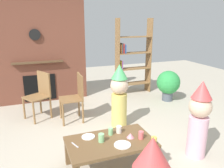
% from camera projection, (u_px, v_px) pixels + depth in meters
% --- Properties ---
extents(ground_plane, '(12.00, 12.00, 0.00)m').
position_uv_depth(ground_plane, '(112.00, 150.00, 3.34)').
color(ground_plane, '#BCB29E').
extents(brick_fireplace_feature, '(2.20, 0.28, 2.40)m').
position_uv_depth(brick_fireplace_feature, '(37.00, 51.00, 5.06)').
color(brick_fireplace_feature, brown).
rests_on(brick_fireplace_feature, ground_plane).
extents(bookshelf, '(0.90, 0.28, 1.90)m').
position_uv_depth(bookshelf, '(131.00, 60.00, 5.73)').
color(bookshelf, olive).
rests_on(bookshelf, ground_plane).
extents(coffee_table, '(1.09, 0.64, 0.39)m').
position_uv_depth(coffee_table, '(110.00, 145.00, 2.87)').
color(coffee_table, brown).
rests_on(coffee_table, ground_plane).
extents(paper_cup_near_left, '(0.07, 0.07, 0.10)m').
position_uv_depth(paper_cup_near_left, '(154.00, 141.00, 2.77)').
color(paper_cup_near_left, '#F2CC4C').
rests_on(paper_cup_near_left, coffee_table).
extents(paper_cup_near_right, '(0.06, 0.06, 0.09)m').
position_uv_depth(paper_cup_near_right, '(111.00, 131.00, 3.00)').
color(paper_cup_near_right, '#8CD18C').
rests_on(paper_cup_near_right, coffee_table).
extents(paper_cup_center, '(0.07, 0.07, 0.10)m').
position_uv_depth(paper_cup_center, '(119.00, 129.00, 3.05)').
color(paper_cup_center, silver).
rests_on(paper_cup_center, coffee_table).
extents(paper_cup_far_left, '(0.07, 0.07, 0.10)m').
position_uv_depth(paper_cup_far_left, '(141.00, 135.00, 2.90)').
color(paper_cup_far_left, '#E5666B').
rests_on(paper_cup_far_left, coffee_table).
extents(paper_cup_far_right, '(0.07, 0.07, 0.11)m').
position_uv_depth(paper_cup_far_right, '(101.00, 138.00, 2.82)').
color(paper_cup_far_right, '#8CD18C').
rests_on(paper_cup_far_right, coffee_table).
extents(paper_plate_front, '(0.21, 0.21, 0.01)m').
position_uv_depth(paper_plate_front, '(122.00, 145.00, 2.75)').
color(paper_plate_front, white).
rests_on(paper_plate_front, coffee_table).
extents(paper_plate_rear, '(0.17, 0.17, 0.01)m').
position_uv_depth(paper_plate_rear, '(88.00, 137.00, 2.94)').
color(paper_plate_rear, white).
rests_on(paper_plate_rear, coffee_table).
extents(birthday_cake_slice, '(0.10, 0.10, 0.06)m').
position_uv_depth(birthday_cake_slice, '(130.00, 135.00, 2.93)').
color(birthday_cake_slice, pink).
rests_on(birthday_cake_slice, coffee_table).
extents(table_fork, '(0.06, 0.15, 0.01)m').
position_uv_depth(table_fork, '(75.00, 145.00, 2.76)').
color(table_fork, silver).
rests_on(table_fork, coffee_table).
extents(child_in_pink, '(0.30, 0.30, 1.10)m').
position_uv_depth(child_in_pink, '(199.00, 118.00, 3.07)').
color(child_in_pink, '#EAB2C6').
rests_on(child_in_pink, ground_plane).
extents(child_by_the_chairs, '(0.31, 0.31, 1.14)m').
position_uv_depth(child_by_the_chairs, '(119.00, 94.00, 3.95)').
color(child_by_the_chairs, '#E0CC66').
rests_on(child_by_the_chairs, ground_plane).
extents(dining_chair_left, '(0.54, 0.54, 0.90)m').
position_uv_depth(dining_chair_left, '(40.00, 92.00, 4.35)').
color(dining_chair_left, olive).
rests_on(dining_chair_left, ground_plane).
extents(dining_chair_middle, '(0.41, 0.41, 0.90)m').
position_uv_depth(dining_chair_middle, '(76.00, 95.00, 4.22)').
color(dining_chair_middle, olive).
rests_on(dining_chair_middle, ground_plane).
extents(potted_plant_tall, '(0.54, 0.54, 0.72)m').
position_uv_depth(potted_plant_tall, '(168.00, 83.00, 5.30)').
color(potted_plant_tall, '#4C5660').
rests_on(potted_plant_tall, ground_plane).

